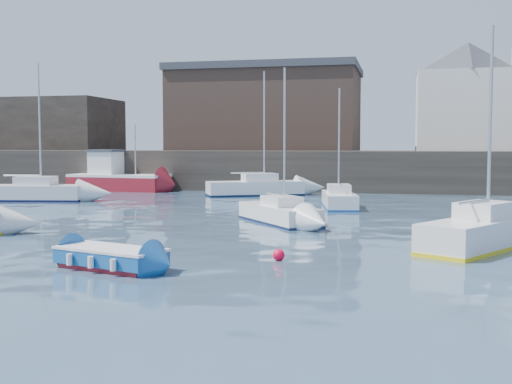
% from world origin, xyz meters
% --- Properties ---
extents(water, '(220.00, 220.00, 0.00)m').
position_xyz_m(water, '(0.00, 0.00, 0.00)').
color(water, '#2D4760').
rests_on(water, ground).
extents(quay_wall, '(90.00, 5.00, 3.00)m').
position_xyz_m(quay_wall, '(0.00, 35.00, 1.50)').
color(quay_wall, '#28231E').
rests_on(quay_wall, ground).
extents(land_strip, '(90.00, 32.00, 2.80)m').
position_xyz_m(land_strip, '(0.00, 53.00, 1.40)').
color(land_strip, '#28231E').
rests_on(land_strip, ground).
extents(bldg_east_d, '(11.14, 11.14, 8.95)m').
position_xyz_m(bldg_east_d, '(11.00, 41.50, 7.36)').
color(bldg_east_d, white).
rests_on(bldg_east_d, land_strip).
extents(warehouse, '(16.40, 10.40, 7.60)m').
position_xyz_m(warehouse, '(-6.00, 43.00, 6.62)').
color(warehouse, '#3D2D26').
rests_on(warehouse, land_strip).
extents(bldg_west, '(14.00, 8.00, 5.00)m').
position_xyz_m(bldg_west, '(-28.00, 42.00, 5.30)').
color(bldg_west, '#353028').
rests_on(bldg_west, land_strip).
extents(blue_dinghy, '(3.41, 2.25, 0.60)m').
position_xyz_m(blue_dinghy, '(-1.98, 2.57, 0.33)').
color(blue_dinghy, maroon).
rests_on(blue_dinghy, ground).
extents(fishing_boat, '(7.81, 3.62, 5.00)m').
position_xyz_m(fishing_boat, '(-15.33, 31.53, 0.97)').
color(fishing_boat, maroon).
rests_on(fishing_boat, ground).
extents(sailboat_b, '(4.48, 5.19, 6.73)m').
position_xyz_m(sailboat_b, '(0.60, 14.01, 0.44)').
color(sailboat_b, white).
rests_on(sailboat_b, ground).
extents(sailboat_c, '(4.47, 5.67, 7.34)m').
position_xyz_m(sailboat_c, '(8.39, 8.42, 0.56)').
color(sailboat_c, white).
rests_on(sailboat_c, ground).
extents(sailboat_e, '(6.82, 3.21, 8.44)m').
position_xyz_m(sailboat_e, '(-16.43, 21.78, 0.55)').
color(sailboat_e, white).
rests_on(sailboat_e, ground).
extents(sailboat_f, '(2.50, 5.25, 6.56)m').
position_xyz_m(sailboat_f, '(2.52, 21.64, 0.46)').
color(sailboat_f, white).
rests_on(sailboat_f, ground).
extents(sailboat_h, '(6.79, 4.83, 8.43)m').
position_xyz_m(sailboat_h, '(-3.88, 28.98, 0.55)').
color(sailboat_h, white).
rests_on(sailboat_h, ground).
extents(buoy_mid, '(0.36, 0.36, 0.36)m').
position_xyz_m(buoy_mid, '(2.30, 4.90, 0.00)').
color(buoy_mid, '#FF052E').
rests_on(buoy_mid, ground).
extents(buoy_far, '(0.38, 0.38, 0.38)m').
position_xyz_m(buoy_far, '(2.25, 19.67, 0.00)').
color(buoy_far, '#FF052E').
rests_on(buoy_far, ground).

